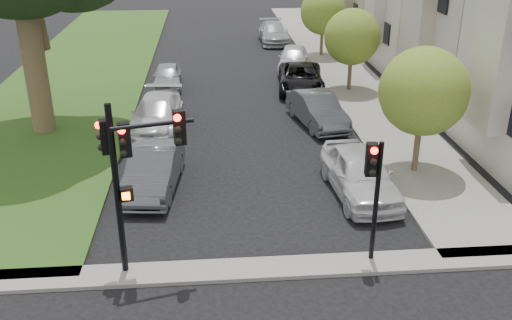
{
  "coord_description": "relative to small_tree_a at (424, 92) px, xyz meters",
  "views": [
    {
      "loc": [
        -1.36,
        -11.02,
        9.1
      ],
      "look_at": [
        0.0,
        5.0,
        2.0
      ],
      "focal_mm": 40.0,
      "sensor_mm": 36.0,
      "label": 1
    }
  ],
  "objects": [
    {
      "name": "small_tree_b",
      "position": [
        -0.0,
        10.54,
        -0.23
      ],
      "size": [
        2.96,
        2.96,
        4.43
      ],
      "color": "brown",
      "rests_on": "ground"
    },
    {
      "name": "car_parked_2",
      "position": [
        -2.6,
        10.88,
        -2.46
      ],
      "size": [
        2.94,
        5.35,
        1.42
      ],
      "primitive_type": "imported",
      "rotation": [
        0.0,
        0.0,
        -0.12
      ],
      "color": "black",
      "rests_on": "ground"
    },
    {
      "name": "car_parked_7",
      "position": [
        -9.85,
        12.08,
        -2.54
      ],
      "size": [
        1.63,
        3.8,
        1.28
      ],
      "primitive_type": "imported",
      "rotation": [
        0.0,
        0.0,
        0.03
      ],
      "color": "#999BA0",
      "rests_on": "ground"
    },
    {
      "name": "car_parked_3",
      "position": [
        -2.37,
        15.17,
        -2.43
      ],
      "size": [
        2.58,
        4.63,
        1.49
      ],
      "primitive_type": "imported",
      "rotation": [
        0.0,
        0.0,
        -0.2
      ],
      "color": "silver",
      "rests_on": "ground"
    },
    {
      "name": "car_parked_5",
      "position": [
        -9.6,
        -0.53,
        -2.43
      ],
      "size": [
        2.05,
        4.66,
        1.49
      ],
      "primitive_type": "imported",
      "rotation": [
        0.0,
        0.0,
        -0.11
      ],
      "color": "#3F4247",
      "rests_on": "ground"
    },
    {
      "name": "small_tree_a",
      "position": [
        0.0,
        0.0,
        0.0
      ],
      "size": [
        3.18,
        3.18,
        4.77
      ],
      "color": "brown",
      "rests_on": "ground"
    },
    {
      "name": "car_parked_6",
      "position": [
        -9.95,
        5.51,
        -2.45
      ],
      "size": [
        2.5,
        5.2,
        1.46
      ],
      "primitive_type": "imported",
      "rotation": [
        0.0,
        0.0,
        -0.09
      ],
      "color": "silver",
      "rests_on": "ground"
    },
    {
      "name": "traffic_signal_secondary",
      "position": [
        -3.32,
        -5.63,
        -0.65
      ],
      "size": [
        0.46,
        0.37,
        3.62
      ],
      "color": "black",
      "rests_on": "ground"
    },
    {
      "name": "sidewalk_cross",
      "position": [
        -6.2,
        -5.82,
        -3.12
      ],
      "size": [
        60.0,
        1.0,
        0.12
      ],
      "primitive_type": "cube",
      "color": "gray",
      "rests_on": "ground"
    },
    {
      "name": "car_parked_4",
      "position": [
        -2.69,
        23.13,
        -2.45
      ],
      "size": [
        2.04,
        5.0,
        1.45
      ],
      "primitive_type": "imported",
      "rotation": [
        0.0,
        0.0,
        -0.0
      ],
      "color": "#999BA0",
      "rests_on": "ground"
    },
    {
      "name": "car_parked_0",
      "position": [
        -2.52,
        -1.54,
        -2.37
      ],
      "size": [
        2.18,
        4.83,
        1.61
      ],
      "primitive_type": "imported",
      "rotation": [
        0.0,
        0.0,
        0.06
      ],
      "color": "silver",
      "rests_on": "ground"
    },
    {
      "name": "ground",
      "position": [
        -6.2,
        -7.82,
        -3.18
      ],
      "size": [
        140.0,
        140.0,
        0.0
      ],
      "primitive_type": "plane",
      "color": "black",
      "rests_on": "ground"
    },
    {
      "name": "car_parked_1",
      "position": [
        -2.69,
        5.46,
        -2.44
      ],
      "size": [
        2.4,
        4.67,
        1.47
      ],
      "primitive_type": "imported",
      "rotation": [
        0.0,
        0.0,
        0.2
      ],
      "color": "#3F4247",
      "rests_on": "ground"
    },
    {
      "name": "traffic_signal_main",
      "position": [
        -9.62,
        -5.59,
        0.16
      ],
      "size": [
        2.37,
        0.7,
        4.84
      ],
      "color": "black",
      "rests_on": "ground"
    },
    {
      "name": "grass_strip",
      "position": [
        -15.2,
        16.18,
        -3.12
      ],
      "size": [
        8.0,
        44.0,
        0.12
      ],
      "primitive_type": "cube",
      "color": "#2E571C",
      "rests_on": "ground"
    },
    {
      "name": "small_tree_c",
      "position": [
        -0.0,
        18.5,
        -0.23
      ],
      "size": [
        2.95,
        2.95,
        4.43
      ],
      "color": "brown",
      "rests_on": "ground"
    },
    {
      "name": "sidewalk_right",
      "position": [
        0.55,
        16.18,
        -3.12
      ],
      "size": [
        3.5,
        44.0,
        0.12
      ],
      "primitive_type": "cube",
      "color": "gray",
      "rests_on": "ground"
    }
  ]
}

